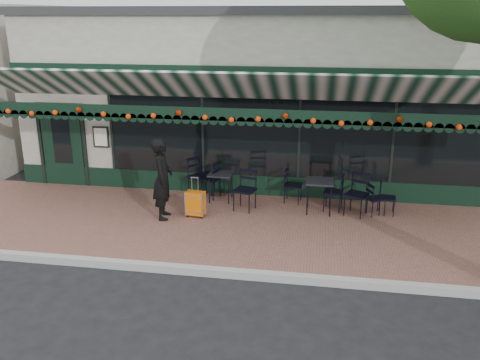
% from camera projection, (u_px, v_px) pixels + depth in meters
% --- Properties ---
extents(ground, '(80.00, 80.00, 0.00)m').
position_uv_depth(ground, '(208.00, 273.00, 9.29)').
color(ground, black).
rests_on(ground, ground).
extents(sidewalk, '(18.00, 4.00, 0.15)m').
position_uv_depth(sidewalk, '(228.00, 226.00, 11.15)').
color(sidewalk, brown).
rests_on(sidewalk, ground).
extents(curb, '(18.00, 0.16, 0.15)m').
position_uv_depth(curb, '(207.00, 271.00, 9.19)').
color(curb, '#9E9E99').
rests_on(curb, ground).
extents(restaurant_building, '(12.00, 9.60, 4.50)m').
position_uv_depth(restaurant_building, '(262.00, 89.00, 15.94)').
color(restaurant_building, gray).
rests_on(restaurant_building, ground).
extents(woman, '(0.54, 0.73, 1.83)m').
position_uv_depth(woman, '(163.00, 179.00, 11.17)').
color(woman, black).
rests_on(woman, sidewalk).
extents(suitcase, '(0.43, 0.27, 0.93)m').
position_uv_depth(suitcase, '(195.00, 204.00, 11.41)').
color(suitcase, '#E06007').
rests_on(suitcase, sidewalk).
extents(cafe_table_a, '(0.62, 0.62, 0.76)m').
position_uv_depth(cafe_table_a, '(320.00, 184.00, 11.57)').
color(cafe_table_a, black).
rests_on(cafe_table_a, sidewalk).
extents(cafe_table_b, '(0.57, 0.57, 0.70)m').
position_uv_depth(cafe_table_b, '(221.00, 176.00, 12.32)').
color(cafe_table_b, black).
rests_on(cafe_table_b, sidewalk).
extents(chair_a_left, '(0.50, 0.50, 0.88)m').
position_uv_depth(chair_a_left, '(333.00, 192.00, 11.75)').
color(chair_a_left, black).
rests_on(chair_a_left, sidewalk).
extents(chair_a_right, '(0.50, 0.50, 0.75)m').
position_uv_depth(chair_a_right, '(376.00, 199.00, 11.51)').
color(chair_a_right, black).
rests_on(chair_a_right, sidewalk).
extents(chair_a_front, '(0.63, 0.63, 0.96)m').
position_uv_depth(chair_a_front, '(356.00, 195.00, 11.46)').
color(chair_a_front, black).
rests_on(chair_a_front, sidewalk).
extents(chair_a_extra, '(0.41, 0.41, 0.76)m').
position_uv_depth(chair_a_extra, '(387.00, 198.00, 11.55)').
color(chair_a_extra, black).
rests_on(chair_a_extra, sidewalk).
extents(chair_b_left, '(0.58, 0.58, 0.95)m').
position_uv_depth(chair_b_left, '(210.00, 179.00, 12.59)').
color(chair_b_left, black).
rests_on(chair_b_left, sidewalk).
extents(chair_b_right, '(0.47, 0.47, 0.84)m').
position_uv_depth(chair_b_right, '(293.00, 185.00, 12.28)').
color(chair_b_right, black).
rests_on(chair_b_right, sidewalk).
extents(chair_b_front, '(0.58, 0.58, 0.95)m').
position_uv_depth(chair_b_front, '(245.00, 191.00, 11.76)').
color(chair_b_front, black).
rests_on(chair_b_front, sidewalk).
extents(chair_solo, '(0.70, 0.70, 1.00)m').
position_uv_depth(chair_solo, '(200.00, 177.00, 12.65)').
color(chair_solo, black).
rests_on(chair_solo, sidewalk).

